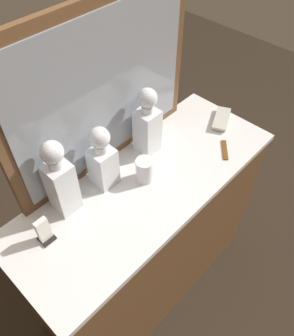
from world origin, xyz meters
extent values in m
plane|color=#2D2319|center=(0.00, 0.00, 0.00)|extent=(6.00, 6.00, 0.00)
cube|color=brown|center=(0.00, 0.00, 0.43)|extent=(1.15, 0.45, 0.87)
cube|color=white|center=(0.00, 0.00, 0.88)|extent=(1.18, 0.46, 0.03)
cube|color=brown|center=(0.00, 0.22, 1.22)|extent=(0.85, 0.03, 0.65)
cube|color=gray|center=(0.00, 0.20, 1.22)|extent=(0.77, 0.01, 0.57)
cube|color=white|center=(-0.11, 0.12, 0.98)|extent=(0.09, 0.09, 0.17)
cube|color=brown|center=(-0.11, 0.12, 0.94)|extent=(0.07, 0.07, 0.09)
cylinder|color=white|center=(-0.11, 0.12, 1.08)|extent=(0.05, 0.05, 0.03)
sphere|color=white|center=(-0.11, 0.12, 1.13)|extent=(0.08, 0.08, 0.08)
cube|color=white|center=(0.14, 0.13, 0.99)|extent=(0.09, 0.09, 0.20)
cube|color=brown|center=(0.14, 0.13, 0.97)|extent=(0.07, 0.07, 0.15)
cylinder|color=white|center=(0.14, 0.13, 1.11)|extent=(0.05, 0.05, 0.03)
sphere|color=white|center=(0.14, 0.13, 1.16)|extent=(0.08, 0.08, 0.08)
cube|color=white|center=(-0.29, 0.13, 1.00)|extent=(0.09, 0.09, 0.22)
cube|color=brown|center=(-0.29, 0.13, 0.96)|extent=(0.07, 0.07, 0.14)
cylinder|color=white|center=(-0.29, 0.13, 1.13)|extent=(0.05, 0.05, 0.03)
sphere|color=white|center=(-0.29, 0.13, 1.18)|extent=(0.08, 0.08, 0.08)
cylinder|color=white|center=(0.01, 0.02, 0.94)|extent=(0.07, 0.07, 0.10)
cylinder|color=silver|center=(0.01, 0.02, 0.90)|extent=(0.07, 0.07, 0.01)
cube|color=#B7A88C|center=(0.51, 0.00, 0.90)|extent=(0.16, 0.11, 0.01)
cube|color=beige|center=(0.51, 0.00, 0.91)|extent=(0.17, 0.13, 0.01)
cube|color=brown|center=(0.36, -0.12, 0.90)|extent=(0.10, 0.09, 0.01)
cube|color=black|center=(-0.43, 0.07, 0.90)|extent=(0.05, 0.05, 0.01)
cube|color=white|center=(-0.43, 0.07, 0.95)|extent=(0.05, 0.02, 0.11)
camera|label=1|loc=(-0.63, -0.60, 1.93)|focal=36.53mm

